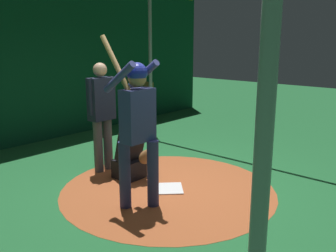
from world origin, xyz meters
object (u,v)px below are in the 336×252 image
Objects in this scene: batter at (137,121)px; umpire at (102,111)px; catcher at (131,155)px; bat_rack at (144,102)px; baseball_0 at (148,162)px; home_plate at (168,188)px.

umpire is at bearing 157.79° from batter.
bat_rack is (-2.91, 3.23, 0.11)m from catcher.
baseball_0 is at bearing 61.66° from umpire.
umpire is 1.69× the size of bat_rack.
catcher is 0.88m from umpire.
batter is 2.26× the size of catcher.
home_plate is 4.86m from bat_rack.
bat_rack is at bearing 135.62° from baseball_0.
home_plate is at bearing 96.30° from batter.
batter is 1.98m from baseball_0.
catcher is at bearing -67.87° from baseball_0.
bat_rack reaches higher than home_plate.
home_plate is 1.68m from umpire.
catcher reaches higher than baseball_0.
batter is 1.27m from catcher.
baseball_0 is (0.36, 0.68, -0.96)m from umpire.
home_plate is 0.40× the size of bat_rack.
bat_rack is at bearing 138.81° from home_plate.
batter reaches higher than umpire.
home_plate is 1.15m from baseball_0.
baseball_0 is (-1.06, 1.26, -1.10)m from batter.
home_plate is 0.19× the size of batter.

